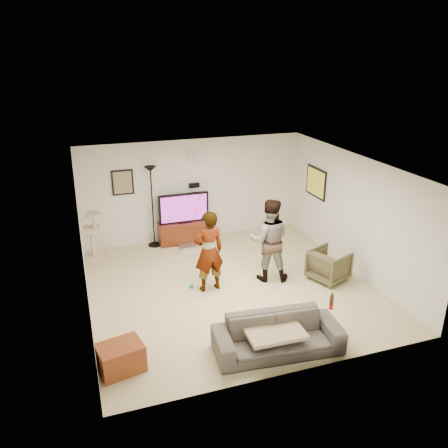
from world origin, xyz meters
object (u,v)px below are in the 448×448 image
object	(u,v)px
person_right	(269,240)
side_table	(121,358)
person_left	(209,251)
sofa	(278,335)
cat_tree	(92,239)
tv	(184,208)
armchair	(329,265)
tv_stand	(185,232)
floor_lamp	(153,207)
beer_bottle	(332,302)

from	to	relation	value
person_right	side_table	distance (m)	3.85
person_left	sofa	xyz separation A→B (m)	(0.44, -2.25, -0.53)
cat_tree	person_right	world-z (taller)	person_right
person_right	sofa	world-z (taller)	person_right
person_left	side_table	bearing A→B (deg)	38.58
person_left	person_right	world-z (taller)	person_right
person_left	person_right	size ratio (longest dim) A/B	0.95
tv	side_table	xyz separation A→B (m)	(-2.08, -4.37, -0.68)
person_right	armchair	bearing A→B (deg)	178.62
tv_stand	person_right	xyz separation A→B (m)	(1.18, -2.42, 0.61)
floor_lamp	sofa	size ratio (longest dim) A/B	0.98
floor_lamp	sofa	world-z (taller)	floor_lamp
tv	person_left	distance (m)	2.46
tv_stand	person_left	size ratio (longest dim) A/B	0.77
person_right	sofa	size ratio (longest dim) A/B	0.87
person_right	beer_bottle	xyz separation A→B (m)	(0.08, -2.29, -0.16)
floor_lamp	beer_bottle	size ratio (longest dim) A/B	7.89
tv_stand	person_left	world-z (taller)	person_left
tv	person_right	distance (m)	2.69
floor_lamp	person_left	xyz separation A→B (m)	(0.63, -2.49, -0.16)
tv	side_table	size ratio (longest dim) A/B	1.90
person_right	side_table	size ratio (longest dim) A/B	2.69
cat_tree	sofa	bearing A→B (deg)	-58.65
tv	side_table	bearing A→B (deg)	-115.38
person_right	armchair	world-z (taller)	person_right
tv	armchair	world-z (taller)	tv
cat_tree	person_right	bearing A→B (deg)	-28.94
beer_bottle	side_table	bearing A→B (deg)	174.29
tv_stand	tv	bearing A→B (deg)	180.00
tv_stand	person_left	distance (m)	2.53
cat_tree	sofa	xyz separation A→B (m)	(2.53, -4.16, -0.31)
cat_tree	tv_stand	bearing A→B (deg)	13.96
tv_stand	tv	world-z (taller)	tv
person_left	cat_tree	bearing A→B (deg)	-48.18
floor_lamp	side_table	bearing A→B (deg)	-106.74
cat_tree	beer_bottle	size ratio (longest dim) A/B	4.85
cat_tree	person_right	xyz separation A→B (m)	(3.38, -1.87, 0.27)
cat_tree	floor_lamp	bearing A→B (deg)	21.81
tv_stand	beer_bottle	size ratio (longest dim) A/B	5.08
tv_stand	floor_lamp	xyz separation A→B (m)	(-0.75, 0.03, 0.72)
person_left	sofa	world-z (taller)	person_left
cat_tree	person_right	size ratio (longest dim) A/B	0.69
tv_stand	person_right	bearing A→B (deg)	-64.02
tv_stand	sofa	bearing A→B (deg)	-86.00
person_right	cat_tree	bearing A→B (deg)	-9.38
sofa	armchair	size ratio (longest dim) A/B	2.81
tv	floor_lamp	size ratio (longest dim) A/B	0.62
tv	side_table	world-z (taller)	tv
floor_lamp	cat_tree	world-z (taller)	floor_lamp
armchair	tv_stand	bearing A→B (deg)	17.68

